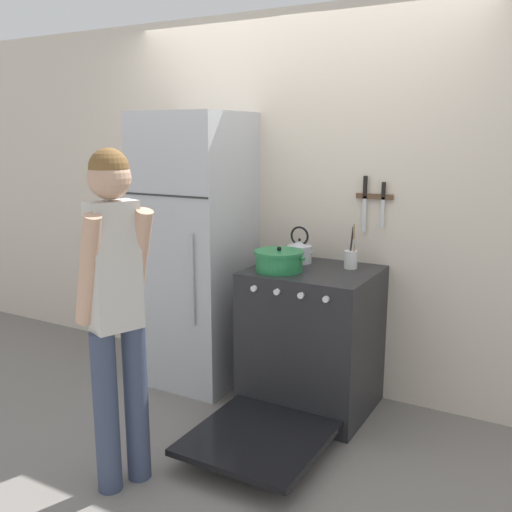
{
  "coord_description": "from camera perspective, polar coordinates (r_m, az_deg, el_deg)",
  "views": [
    {
      "loc": [
        1.68,
        -3.53,
        1.74
      ],
      "look_at": [
        -0.03,
        -0.49,
        1.0
      ],
      "focal_mm": 40.0,
      "sensor_mm": 36.0,
      "label": 1
    }
  ],
  "objects": [
    {
      "name": "utensil_jar",
      "position": [
        3.61,
        9.48,
        -0.22
      ],
      "size": [
        0.08,
        0.08,
        0.28
      ],
      "color": "silver",
      "rests_on": "stove_range"
    },
    {
      "name": "person",
      "position": [
        2.8,
        -13.83,
        -4.49
      ],
      "size": [
        0.35,
        0.4,
        1.68
      ],
      "rotation": [
        0.0,
        0.0,
        1.2
      ],
      "color": "#38425B",
      "rests_on": "ground_plane"
    },
    {
      "name": "dutch_oven_pot",
      "position": [
        3.51,
        2.32,
        -0.46
      ],
      "size": [
        0.34,
        0.31,
        0.15
      ],
      "color": "#237A42",
      "rests_on": "stove_range"
    },
    {
      "name": "tea_kettle",
      "position": [
        3.74,
        4.38,
        0.48
      ],
      "size": [
        0.21,
        0.16,
        0.24
      ],
      "color": "silver",
      "rests_on": "stove_range"
    },
    {
      "name": "wall_back",
      "position": [
        3.96,
        4.01,
        5.26
      ],
      "size": [
        10.0,
        0.06,
        2.55
      ],
      "color": "beige",
      "rests_on": "ground_plane"
    },
    {
      "name": "refrigerator",
      "position": [
        4.01,
        -6.06,
        0.54
      ],
      "size": [
        0.68,
        0.67,
        1.89
      ],
      "color": "#B7BABF",
      "rests_on": "ground_plane"
    },
    {
      "name": "stove_range",
      "position": [
        3.67,
        5.36,
        -8.5
      ],
      "size": [
        0.77,
        1.41,
        0.92
      ],
      "color": "#232326",
      "rests_on": "ground_plane"
    },
    {
      "name": "wall_knife_strip",
      "position": [
        3.7,
        11.67,
        5.9
      ],
      "size": [
        0.24,
        0.03,
        0.36
      ],
      "color": "brown"
    },
    {
      "name": "ground_plane",
      "position": [
        4.28,
        3.58,
        -12.01
      ],
      "size": [
        14.0,
        14.0,
        0.0
      ],
      "primitive_type": "plane",
      "color": "slate"
    }
  ]
}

